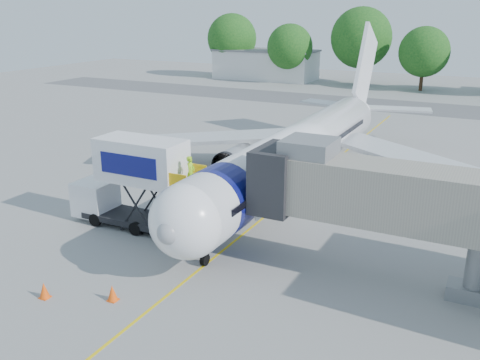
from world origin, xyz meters
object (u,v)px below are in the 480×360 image
at_px(aircraft, 301,150).
at_px(catering_hiloader, 134,183).
at_px(jet_bridge, 379,195).
at_px(ground_tug, 103,354).

distance_m(aircraft, catering_hiloader, 12.77).
distance_m(jet_bridge, catering_hiloader, 14.34).
height_order(aircraft, ground_tug, aircraft).
xyz_separation_m(aircraft, ground_tug, (0.94, -22.46, -2.29)).
bearing_deg(ground_tug, jet_bridge, 71.31).
bearing_deg(ground_tug, catering_hiloader, 135.61).
bearing_deg(catering_hiloader, jet_bridge, 0.01).
distance_m(aircraft, ground_tug, 22.60).
bearing_deg(jet_bridge, ground_tug, -121.88).
distance_m(catering_hiloader, ground_tug, 13.60).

